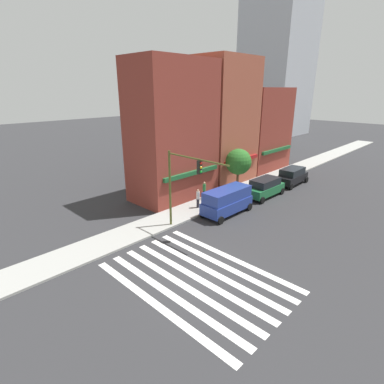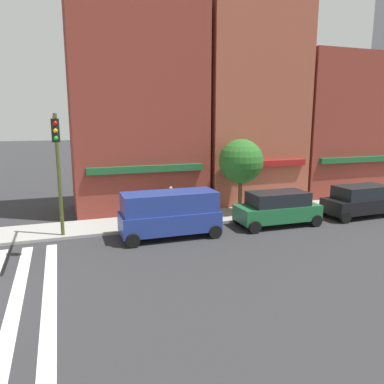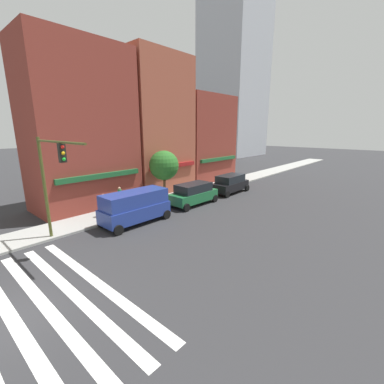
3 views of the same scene
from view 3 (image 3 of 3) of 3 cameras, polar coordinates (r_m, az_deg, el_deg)
name	(u,v)px [view 3 (image 3 of 3)]	position (r m, az deg, el deg)	size (l,w,h in m)	color
ground_plane	(12,319)	(12.15, -35.13, -22.08)	(200.00, 200.00, 0.00)	#2D2D30
crosswalk_stripes	(12,319)	(12.15, -35.13, -22.06)	(6.81, 10.80, 0.01)	silver
storefront_row	(151,132)	(27.90, -9.11, 13.12)	(24.30, 5.30, 14.01)	maroon
tower_distant	(234,72)	(71.78, 9.29, 24.86)	(14.71, 12.89, 41.32)	#B2B7C1
traffic_signal	(51,172)	(16.14, -28.77, 3.84)	(0.32, 5.76, 6.21)	#474C1E
van_blue	(135,206)	(18.85, -12.51, -3.05)	(5.02, 2.22, 2.34)	navy
suv_green	(193,193)	(23.02, 0.33, -0.32)	(4.74, 2.12, 1.94)	#1E6638
suv_black	(230,183)	(27.62, 8.49, 1.91)	(4.75, 2.12, 1.94)	black
pedestrian_white_shirt	(104,205)	(20.55, -18.98, -2.70)	(0.32, 0.32, 1.77)	#23232D
pedestrian_green_top	(120,197)	(22.57, -15.72, -1.02)	(0.32, 0.32, 1.77)	#23232D
fire_hydrant	(118,211)	(20.22, -16.03, -4.10)	(0.24, 0.24, 0.84)	red
street_tree	(164,166)	(23.85, -6.25, 5.87)	(2.72, 2.72, 4.61)	brown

